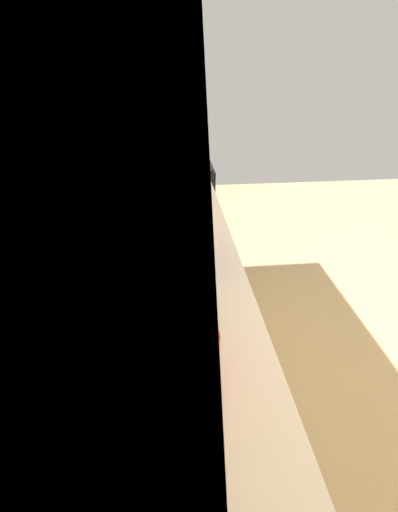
# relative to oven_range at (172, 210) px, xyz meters

# --- Properties ---
(ground_plane) EXTENTS (6.98, 6.98, 0.00)m
(ground_plane) POSITION_rel_oven_range_xyz_m (-1.63, -1.10, -0.46)
(ground_plane) COLOR tan
(wall_back) EXTENTS (4.48, 0.12, 2.65)m
(wall_back) POSITION_rel_oven_range_xyz_m (-1.63, 0.40, 0.87)
(wall_back) COLOR beige
(wall_back) RESTS_ON ground_plane
(counter_run) EXTENTS (3.48, 0.63, 0.88)m
(counter_run) POSITION_rel_oven_range_xyz_m (-2.06, 0.04, -0.01)
(counter_run) COLOR tan
(counter_run) RESTS_ON ground_plane
(oven_range) EXTENTS (0.65, 0.68, 1.06)m
(oven_range) POSITION_rel_oven_range_xyz_m (0.00, 0.00, 0.00)
(oven_range) COLOR black
(oven_range) RESTS_ON ground_plane
(microwave) EXTENTS (0.54, 0.35, 0.31)m
(microwave) POSITION_rel_oven_range_xyz_m (-1.52, 0.05, 0.58)
(microwave) COLOR #B7BABF
(microwave) RESTS_ON counter_run
(kettle) EXTENTS (0.20, 0.15, 0.19)m
(kettle) POSITION_rel_oven_range_xyz_m (-2.17, -0.01, 0.51)
(kettle) COLOR red
(kettle) RESTS_ON counter_run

